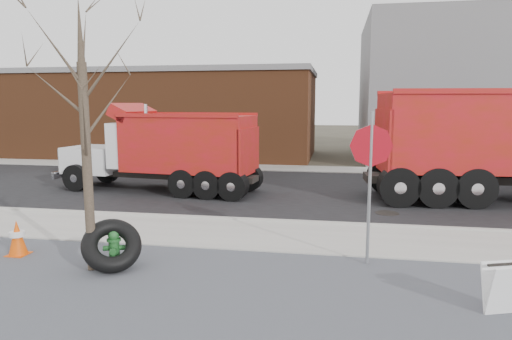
% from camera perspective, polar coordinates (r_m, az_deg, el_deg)
% --- Properties ---
extents(ground, '(120.00, 120.00, 0.00)m').
position_cam_1_polar(ground, '(11.07, 2.05, -8.74)').
color(ground, '#383328').
rests_on(ground, ground).
extents(gravel_verge, '(60.00, 5.00, 0.03)m').
position_cam_1_polar(gravel_verge, '(7.83, -1.64, -16.06)').
color(gravel_verge, slate).
rests_on(gravel_verge, ground).
extents(sidewalk, '(60.00, 2.50, 0.06)m').
position_cam_1_polar(sidewalk, '(11.30, 2.23, -8.23)').
color(sidewalk, '#9E9B93').
rests_on(sidewalk, ground).
extents(curb, '(60.00, 0.15, 0.11)m').
position_cam_1_polar(curb, '(12.53, 3.04, -6.45)').
color(curb, '#9E9B93').
rests_on(curb, ground).
extents(road, '(60.00, 9.40, 0.02)m').
position_cam_1_polar(road, '(17.15, 4.96, -2.60)').
color(road, black).
rests_on(road, ground).
extents(far_sidewalk, '(60.00, 2.00, 0.06)m').
position_cam_1_polar(far_sidewalk, '(22.76, 6.23, 0.13)').
color(far_sidewalk, '#9E9B93').
rests_on(far_sidewalk, ground).
extents(building_grey, '(12.00, 10.00, 8.00)m').
position_cam_1_polar(building_grey, '(29.48, 25.15, 9.00)').
color(building_grey, slate).
rests_on(building_grey, ground).
extents(building_brick, '(20.20, 8.20, 5.30)m').
position_cam_1_polar(building_brick, '(29.78, -12.73, 6.97)').
color(building_brick, brown).
rests_on(building_brick, ground).
extents(bare_tree, '(3.20, 3.20, 5.20)m').
position_cam_1_polar(bare_tree, '(9.15, -20.76, 8.10)').
color(bare_tree, '#382D23').
rests_on(bare_tree, ground).
extents(fire_hydrant, '(0.44, 0.43, 0.77)m').
position_cam_1_polar(fire_hydrant, '(9.66, -17.30, -9.50)').
color(fire_hydrant, '#2B6D29').
rests_on(fire_hydrant, ground).
extents(truck_tire, '(1.52, 1.48, 1.05)m').
position_cam_1_polar(truck_tire, '(9.44, -17.58, -8.97)').
color(truck_tire, black).
rests_on(truck_tire, ground).
extents(stop_sign, '(0.84, 0.12, 3.09)m').
position_cam_1_polar(stop_sign, '(9.21, 14.12, 0.82)').
color(stop_sign, gray).
rests_on(stop_sign, ground).
extents(sandwich_board, '(0.67, 0.54, 0.81)m').
position_cam_1_polar(sandwich_board, '(8.17, 28.51, -12.86)').
color(sandwich_board, white).
rests_on(sandwich_board, ground).
extents(traffic_cone_far, '(0.41, 0.41, 0.79)m').
position_cam_1_polar(traffic_cone_far, '(11.10, -27.67, -7.55)').
color(traffic_cone_far, '#E44C07').
rests_on(traffic_cone_far, ground).
extents(dump_truck_red_b, '(7.66, 2.99, 3.21)m').
position_cam_1_polar(dump_truck_red_b, '(17.07, -11.14, 2.74)').
color(dump_truck_red_b, black).
rests_on(dump_truck_red_b, ground).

